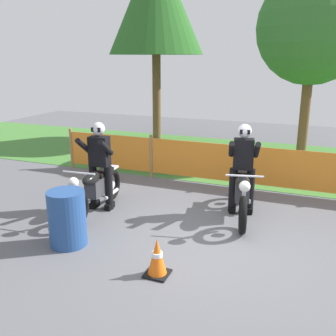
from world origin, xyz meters
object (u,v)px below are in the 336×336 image
object	(u,v)px
motorcycle_lead	(242,192)
motorcycle_trailing	(96,189)
rider_lead	(243,166)
traffic_cone	(157,257)
spare_drum	(67,218)
rider_trailing	(100,163)

from	to	relation	value
motorcycle_lead	motorcycle_trailing	world-z (taller)	motorcycle_lead
rider_lead	traffic_cone	distance (m)	2.73
rider_lead	traffic_cone	size ratio (longest dim) A/B	3.19
motorcycle_trailing	traffic_cone	size ratio (longest dim) A/B	3.85
rider_lead	spare_drum	xyz separation A→B (m)	(-2.25, -2.28, -0.48)
spare_drum	rider_lead	bearing A→B (deg)	45.37
rider_lead	rider_trailing	world-z (taller)	same
motorcycle_trailing	rider_trailing	world-z (taller)	rider_trailing
motorcycle_lead	rider_trailing	xyz separation A→B (m)	(-2.60, -0.59, 0.44)
motorcycle_trailing	traffic_cone	distance (m)	2.51
motorcycle_lead	rider_lead	distance (m)	0.48
rider_lead	rider_trailing	size ratio (longest dim) A/B	1.00
spare_drum	traffic_cone	bearing A→B (deg)	-10.37
motorcycle_lead	traffic_cone	size ratio (longest dim) A/B	3.89
rider_lead	spare_drum	bearing A→B (deg)	-57.57
motorcycle_trailing	traffic_cone	world-z (taller)	motorcycle_trailing
motorcycle_lead	traffic_cone	distance (m)	2.48
motorcycle_lead	traffic_cone	bearing A→B (deg)	-28.31
rider_lead	rider_trailing	bearing A→B (deg)	-85.73
rider_trailing	spare_drum	bearing A→B (deg)	6.24
motorcycle_lead	rider_trailing	distance (m)	2.70
motorcycle_trailing	spare_drum	distance (m)	1.32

